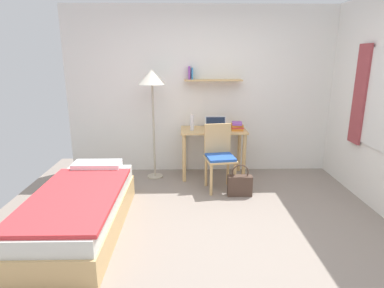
{
  "coord_description": "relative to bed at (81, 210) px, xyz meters",
  "views": [
    {
      "loc": [
        -0.32,
        -3.06,
        1.82
      ],
      "look_at": [
        -0.25,
        0.51,
        0.85
      ],
      "focal_mm": 29.67,
      "sensor_mm": 36.0,
      "label": 1
    }
  ],
  "objects": [
    {
      "name": "ground_plane",
      "position": [
        1.45,
        -0.06,
        -0.24
      ],
      "size": [
        5.28,
        5.28,
        0.0
      ],
      "primitive_type": "plane",
      "color": "gray"
    },
    {
      "name": "wall_back",
      "position": [
        1.46,
        1.96,
        1.06
      ],
      "size": [
        4.4,
        0.27,
        2.6
      ],
      "color": "white",
      "rests_on": "ground_plane"
    },
    {
      "name": "bed",
      "position": [
        0.0,
        0.0,
        0.0
      ],
      "size": [
        0.86,
        1.89,
        0.54
      ],
      "color": "tan",
      "rests_on": "ground_plane"
    },
    {
      "name": "desk",
      "position": [
        1.56,
        1.64,
        0.37
      ],
      "size": [
        1.0,
        0.54,
        0.76
      ],
      "color": "tan",
      "rests_on": "ground_plane"
    },
    {
      "name": "desk_chair",
      "position": [
        1.6,
        1.14,
        0.27
      ],
      "size": [
        0.46,
        0.46,
        0.92
      ],
      "color": "tan",
      "rests_on": "ground_plane"
    },
    {
      "name": "standing_lamp",
      "position": [
        0.64,
        1.6,
        1.23
      ],
      "size": [
        0.41,
        0.41,
        1.67
      ],
      "color": "#B2A893",
      "rests_on": "ground_plane"
    },
    {
      "name": "laptop",
      "position": [
        1.59,
        1.63,
        0.57
      ],
      "size": [
        0.33,
        0.21,
        0.2
      ],
      "color": "#B7BABF",
      "rests_on": "desk"
    },
    {
      "name": "water_bottle",
      "position": [
        1.23,
        1.56,
        0.64
      ],
      "size": [
        0.06,
        0.06,
        0.24
      ],
      "primitive_type": "cylinder",
      "color": "silver",
      "rests_on": "desk"
    },
    {
      "name": "book_stack",
      "position": [
        1.91,
        1.58,
        0.58
      ],
      "size": [
        0.19,
        0.24,
        0.12
      ],
      "color": "orange",
      "rests_on": "desk"
    },
    {
      "name": "handbag",
      "position": [
        1.86,
        0.88,
        -0.09
      ],
      "size": [
        0.33,
        0.13,
        0.45
      ],
      "color": "#4C382D",
      "rests_on": "ground_plane"
    }
  ]
}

